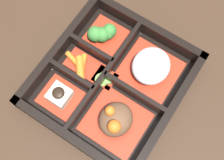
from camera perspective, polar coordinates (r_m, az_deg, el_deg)
ground_plane at (r=0.59m, az=0.00°, el=-0.81°), size 3.00×3.00×0.00m
bento_base at (r=0.58m, az=0.00°, el=-0.66°), size 0.27×0.25×0.01m
bento_rim at (r=0.57m, az=-0.36°, el=0.06°), size 0.27×0.25×0.04m
bowl_rice at (r=0.57m, az=7.10°, el=2.42°), size 0.10×0.10×0.04m
bowl_stew at (r=0.54m, az=0.65°, el=-7.37°), size 0.10×0.10×0.06m
bowl_greens at (r=0.60m, az=-1.75°, el=8.40°), size 0.07×0.07×0.04m
bowl_carrots at (r=0.58m, az=-5.62°, el=2.61°), size 0.05×0.08×0.02m
bowl_tofu at (r=0.57m, az=-9.49°, el=-2.91°), size 0.06×0.07×0.04m
bowl_pickles at (r=0.57m, az=-1.44°, el=0.10°), size 0.04×0.04×0.01m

